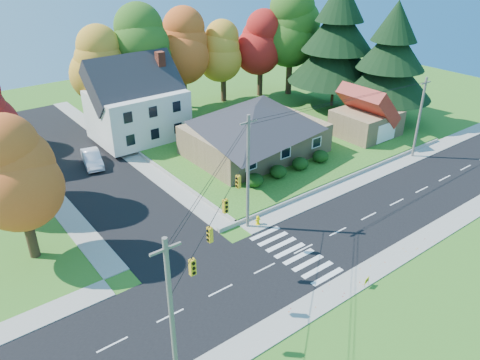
{
  "coord_description": "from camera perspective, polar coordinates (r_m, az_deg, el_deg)",
  "views": [
    {
      "loc": [
        -22.28,
        -20.86,
        21.85
      ],
      "look_at": [
        -0.16,
        8.0,
        2.89
      ],
      "focal_mm": 35.0,
      "sensor_mm": 36.0,
      "label": 1
    }
  ],
  "objects": [
    {
      "name": "ranch_house",
      "position": [
        51.2,
        1.81,
        6.24
      ],
      "size": [
        14.6,
        10.6,
        5.4
      ],
      "color": "tan",
      "rests_on": "lawn"
    },
    {
      "name": "road_cross",
      "position": [
        53.63,
        -18.68,
        1.98
      ],
      "size": [
        8.0,
        44.0,
        0.02
      ],
      "primitive_type": "cube",
      "color": "black",
      "rests_on": "ground"
    },
    {
      "name": "tree_lot_1",
      "position": [
        61.17,
        -11.65,
        15.46
      ],
      "size": [
        7.84,
        7.84,
        14.6
      ],
      "color": "#3F2A19",
      "rests_on": "lawn"
    },
    {
      "name": "white_car",
      "position": [
        52.38,
        -17.59,
        2.51
      ],
      "size": [
        2.64,
        5.08,
        1.6
      ],
      "primitive_type": "imported",
      "rotation": [
        0.0,
        0.0,
        -0.21
      ],
      "color": "silver",
      "rests_on": "road_cross"
    },
    {
      "name": "tree_lot_5",
      "position": [
        71.08,
        6.27,
        18.01
      ],
      "size": [
        8.4,
        8.4,
        15.64
      ],
      "color": "#3F2A19",
      "rests_on": "lawn"
    },
    {
      "name": "lawn",
      "position": [
        58.85,
        2.49,
        5.98
      ],
      "size": [
        30.0,
        30.0,
        0.5
      ],
      "primitive_type": "cube",
      "color": "#3D7923",
      "rests_on": "ground"
    },
    {
      "name": "ground",
      "position": [
        37.54,
        7.73,
        -8.35
      ],
      "size": [
        120.0,
        120.0,
        0.0
      ],
      "primitive_type": "plane",
      "color": "#3D7923"
    },
    {
      "name": "road_main",
      "position": [
        37.53,
        7.73,
        -8.34
      ],
      "size": [
        90.0,
        8.0,
        0.02
      ],
      "primitive_type": "cube",
      "color": "black",
      "rests_on": "ground"
    },
    {
      "name": "sidewalk_south",
      "position": [
        34.98,
        13.59,
        -11.96
      ],
      "size": [
        90.0,
        2.0,
        0.08
      ],
      "primitive_type": "cube",
      "color": "#9C9A90",
      "rests_on": "ground"
    },
    {
      "name": "hedge_row",
      "position": [
        47.5,
        6.03,
        1.53
      ],
      "size": [
        10.7,
        1.7,
        1.27
      ],
      "color": "#163A10",
      "rests_on": "lawn"
    },
    {
      "name": "tree_lot_0",
      "position": [
        60.04,
        -17.2,
        13.32
      ],
      "size": [
        6.72,
        6.72,
        12.51
      ],
      "color": "#3F2A19",
      "rests_on": "lawn"
    },
    {
      "name": "tree_lot_2",
      "position": [
        64.94,
        -7.13,
        15.89
      ],
      "size": [
        7.28,
        7.28,
        13.56
      ],
      "color": "#3F2A19",
      "rests_on": "lawn"
    },
    {
      "name": "tree_west_0",
      "position": [
        36.38,
        -25.74,
        0.81
      ],
      "size": [
        6.16,
        6.16,
        11.47
      ],
      "color": "#3F2A19",
      "rests_on": "ground"
    },
    {
      "name": "tree_lot_3",
      "position": [
        67.59,
        -2.09,
        15.4
      ],
      "size": [
        6.16,
        6.16,
        11.47
      ],
      "color": "#3F2A19",
      "rests_on": "lawn"
    },
    {
      "name": "yard_sign",
      "position": [
        34.53,
        15.21,
        -11.75
      ],
      "size": [
        0.59,
        0.16,
        0.75
      ],
      "color": "black",
      "rests_on": "ground"
    },
    {
      "name": "garage",
      "position": [
        58.32,
        15.2,
        7.55
      ],
      "size": [
        7.3,
        6.3,
        4.6
      ],
      "color": "tan",
      "rests_on": "lawn"
    },
    {
      "name": "tree_lot_4",
      "position": [
        70.27,
        2.54,
        16.4
      ],
      "size": [
        6.72,
        6.72,
        12.51
      ],
      "color": "#3F2A19",
      "rests_on": "lawn"
    },
    {
      "name": "fire_hydrant",
      "position": [
        39.9,
        2.19,
        -4.96
      ],
      "size": [
        0.49,
        0.39,
        0.88
      ],
      "color": "#FFD200",
      "rests_on": "ground"
    },
    {
      "name": "conifer_east_a",
      "position": [
        66.49,
        11.78,
        16.19
      ],
      "size": [
        12.8,
        12.8,
        16.96
      ],
      "color": "#3F2A19",
      "rests_on": "lawn"
    },
    {
      "name": "traffic_infrastructure",
      "position": [
        35.53,
        6.55,
        -0.69
      ],
      "size": [
        38.1,
        10.66,
        10.0
      ],
      "color": "#666059",
      "rests_on": "ground"
    },
    {
      "name": "conifer_east_b",
      "position": [
        62.67,
        17.89,
        13.76
      ],
      "size": [
        11.2,
        11.2,
        14.84
      ],
      "color": "#3F2A19",
      "rests_on": "lawn"
    },
    {
      "name": "sidewalk_north",
      "position": [
        40.51,
        2.78,
        -5.07
      ],
      "size": [
        90.0,
        2.0,
        0.08
      ],
      "primitive_type": "cube",
      "color": "#9C9A90",
      "rests_on": "ground"
    },
    {
      "name": "colonial_house",
      "position": [
        56.42,
        -12.44,
        9.08
      ],
      "size": [
        10.4,
        8.4,
        9.6
      ],
      "color": "silver",
      "rests_on": "lawn"
    }
  ]
}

